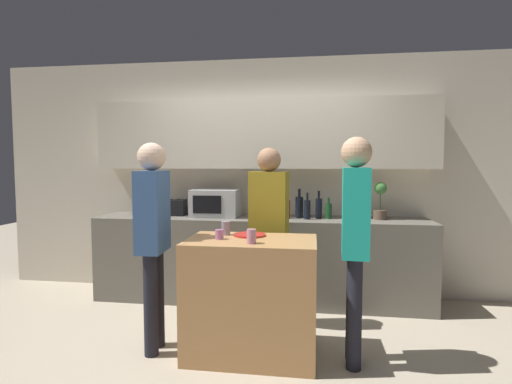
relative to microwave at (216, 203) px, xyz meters
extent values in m
plane|color=#BCAD93|center=(0.51, -1.44, -1.07)|extent=(14.00, 14.00, 0.00)
cube|color=beige|center=(0.51, 0.30, 0.28)|extent=(6.40, 0.08, 2.70)
cube|color=beige|center=(0.51, 0.10, 0.76)|extent=(3.74, 0.32, 0.75)
cube|color=#6B665B|center=(0.51, -0.05, -0.61)|extent=(3.60, 0.62, 0.92)
cube|color=#B27F4C|center=(0.61, -1.30, -0.61)|extent=(1.00, 0.62, 0.92)
cube|color=#B7BABC|center=(0.00, 0.00, 0.00)|extent=(0.52, 0.38, 0.30)
cube|color=black|center=(-0.05, -0.19, 0.00)|extent=(0.31, 0.01, 0.19)
cube|color=black|center=(-0.49, 0.00, -0.06)|extent=(0.26, 0.16, 0.18)
cube|color=black|center=(-0.54, 0.00, 0.03)|extent=(0.02, 0.11, 0.01)
cube|color=black|center=(-0.44, 0.00, 0.03)|extent=(0.02, 0.11, 0.01)
cylinder|color=brown|center=(1.78, 0.00, -0.10)|extent=(0.14, 0.14, 0.10)
cylinder|color=#38662D|center=(1.78, 0.00, 0.04)|extent=(0.01, 0.01, 0.18)
sphere|color=#3D7A38|center=(1.78, 0.00, 0.18)|extent=(0.13, 0.13, 0.13)
cylinder|color=maroon|center=(0.80, -0.08, -0.05)|extent=(0.06, 0.06, 0.20)
cylinder|color=maroon|center=(0.80, -0.08, 0.09)|extent=(0.02, 0.02, 0.08)
cylinder|color=black|center=(0.93, 0.02, -0.04)|extent=(0.08, 0.08, 0.23)
cylinder|color=black|center=(0.93, 0.02, 0.12)|extent=(0.03, 0.03, 0.09)
cylinder|color=black|center=(1.02, -0.09, -0.05)|extent=(0.07, 0.07, 0.20)
cylinder|color=black|center=(1.02, -0.09, 0.09)|extent=(0.02, 0.02, 0.08)
cylinder|color=black|center=(1.14, -0.01, -0.04)|extent=(0.07, 0.07, 0.21)
cylinder|color=black|center=(1.14, -0.01, 0.11)|extent=(0.02, 0.02, 0.08)
cylinder|color=#194723|center=(1.24, -0.02, -0.07)|extent=(0.07, 0.07, 0.16)
cylinder|color=#194723|center=(1.24, -0.02, 0.05)|extent=(0.02, 0.02, 0.06)
cylinder|color=red|center=(0.57, -1.16, -0.14)|extent=(0.26, 0.26, 0.01)
cylinder|color=#97889A|center=(0.37, -1.14, -0.09)|extent=(0.07, 0.07, 0.11)
cylinder|color=#B66DA4|center=(0.36, -1.33, -0.11)|extent=(0.06, 0.06, 0.08)
cylinder|color=#BE7C9A|center=(0.63, -1.46, -0.10)|extent=(0.07, 0.07, 0.11)
cylinder|color=black|center=(-0.18, -1.27, -0.66)|extent=(0.11, 0.11, 0.81)
cylinder|color=black|center=(-0.17, -1.43, -0.66)|extent=(0.11, 0.11, 0.81)
cube|color=#375A92|center=(-0.17, -1.35, 0.06)|extent=(0.21, 0.35, 0.64)
sphere|color=beige|center=(-0.17, -1.35, 0.49)|extent=(0.22, 0.22, 0.22)
cylinder|color=black|center=(1.38, -1.42, -0.66)|extent=(0.11, 0.11, 0.82)
cylinder|color=black|center=(1.39, -1.26, -0.66)|extent=(0.11, 0.11, 0.82)
cube|color=#1AA997|center=(1.39, -1.34, 0.08)|extent=(0.21, 0.35, 0.65)
sphere|color=tan|center=(1.39, -1.34, 0.52)|extent=(0.22, 0.22, 0.22)
cylinder|color=black|center=(0.76, -0.74, -0.67)|extent=(0.11, 0.11, 0.80)
cylinder|color=black|center=(0.60, -0.72, -0.67)|extent=(0.11, 0.11, 0.80)
cube|color=olive|center=(0.68, -0.73, 0.05)|extent=(0.36, 0.23, 0.63)
sphere|color=#9E7051|center=(0.68, -0.73, 0.47)|extent=(0.22, 0.22, 0.22)
camera|label=1|loc=(1.08, -4.32, 0.44)|focal=28.00mm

